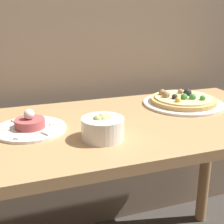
# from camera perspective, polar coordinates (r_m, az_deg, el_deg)

# --- Properties ---
(dining_table) EXTENTS (1.33, 0.63, 0.75)m
(dining_table) POSITION_cam_1_polar(r_m,az_deg,el_deg) (1.18, 1.01, -7.17)
(dining_table) COLOR #AD7F51
(dining_table) RESTS_ON ground_plane
(pizza_plate) EXTENTS (0.34, 0.34, 0.06)m
(pizza_plate) POSITION_cam_1_polar(r_m,az_deg,el_deg) (1.37, 12.86, 2.04)
(pizza_plate) COLOR silver
(pizza_plate) RESTS_ON dining_table
(tartare_plate) EXTENTS (0.24, 0.24, 0.08)m
(tartare_plate) POSITION_cam_1_polar(r_m,az_deg,el_deg) (1.09, -14.74, -2.55)
(tartare_plate) COLOR silver
(tartare_plate) RESTS_ON dining_table
(small_bowl) EXTENTS (0.14, 0.14, 0.08)m
(small_bowl) POSITION_cam_1_polar(r_m,az_deg,el_deg) (0.98, -1.71, -2.84)
(small_bowl) COLOR silver
(small_bowl) RESTS_ON dining_table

